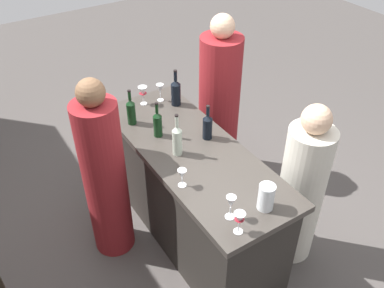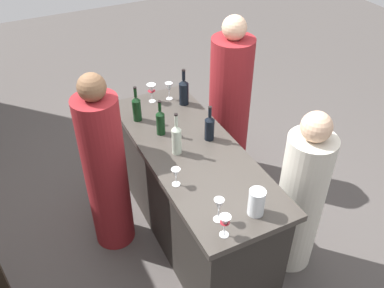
{
  "view_description": "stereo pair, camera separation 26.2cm",
  "coord_description": "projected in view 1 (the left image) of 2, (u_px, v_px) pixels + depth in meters",
  "views": [
    {
      "loc": [
        -2.08,
        1.32,
        2.87
      ],
      "look_at": [
        0.0,
        0.0,
        0.99
      ],
      "focal_mm": 39.05,
      "sensor_mm": 36.0,
      "label": 1
    },
    {
      "loc": [
        -2.21,
        1.1,
        2.87
      ],
      "look_at": [
        0.0,
        0.0,
        0.99
      ],
      "focal_mm": 39.05,
      "sensor_mm": 36.0,
      "label": 2
    }
  ],
  "objects": [
    {
      "name": "wine_bottle_leftmost_clear_pale",
      "position": [
        177.0,
        139.0,
        3.01
      ],
      "size": [
        0.07,
        0.07,
        0.34
      ],
      "color": "#B7C6B2",
      "rests_on": "bar_counter"
    },
    {
      "name": "wine_glass_near_center",
      "position": [
        143.0,
        92.0,
        3.57
      ],
      "size": [
        0.08,
        0.08,
        0.17
      ],
      "color": "white",
      "rests_on": "bar_counter"
    },
    {
      "name": "wine_bottle_second_right_dark_green",
      "position": [
        131.0,
        111.0,
        3.34
      ],
      "size": [
        0.07,
        0.07,
        0.31
      ],
      "color": "black",
      "rests_on": "bar_counter"
    },
    {
      "name": "wine_glass_far_center",
      "position": [
        182.0,
        175.0,
        2.76
      ],
      "size": [
        0.06,
        0.06,
        0.14
      ],
      "color": "white",
      "rests_on": "bar_counter"
    },
    {
      "name": "person_center_guest",
      "position": [
        301.0,
        192.0,
        3.18
      ],
      "size": [
        0.4,
        0.4,
        1.42
      ],
      "rotation": [
        0.0,
        0.0,
        1.77
      ],
      "color": "beige",
      "rests_on": "ground"
    },
    {
      "name": "person_right_guest",
      "position": [
        105.0,
        178.0,
        3.18
      ],
      "size": [
        0.34,
        0.34,
        1.59
      ],
      "rotation": [
        0.0,
        0.0,
        -1.61
      ],
      "color": "maroon",
      "rests_on": "ground"
    },
    {
      "name": "water_pitcher",
      "position": [
        266.0,
        197.0,
        2.6
      ],
      "size": [
        0.11,
        0.11,
        0.18
      ],
      "color": "silver",
      "rests_on": "bar_counter"
    },
    {
      "name": "wine_glass_far_left",
      "position": [
        239.0,
        219.0,
        2.43
      ],
      "size": [
        0.07,
        0.07,
        0.16
      ],
      "color": "white",
      "rests_on": "bar_counter"
    },
    {
      "name": "wine_glass_near_left",
      "position": [
        160.0,
        90.0,
        3.63
      ],
      "size": [
        0.07,
        0.07,
        0.16
      ],
      "color": "white",
      "rests_on": "bar_counter"
    },
    {
      "name": "wine_bottle_rightmost_near_black",
      "position": [
        176.0,
        92.0,
        3.56
      ],
      "size": [
        0.08,
        0.08,
        0.33
      ],
      "color": "black",
      "rests_on": "bar_counter"
    },
    {
      "name": "wine_bottle_center_dark_green",
      "position": [
        158.0,
        123.0,
        3.2
      ],
      "size": [
        0.07,
        0.07,
        0.3
      ],
      "color": "black",
      "rests_on": "bar_counter"
    },
    {
      "name": "bar_counter",
      "position": [
        192.0,
        194.0,
        3.41
      ],
      "size": [
        1.84,
        0.7,
        0.94
      ],
      "color": "#2A2723",
      "rests_on": "ground"
    },
    {
      "name": "person_left_guest",
      "position": [
        219.0,
        105.0,
        3.98
      ],
      "size": [
        0.48,
        0.48,
        1.64
      ],
      "rotation": [
        0.0,
        0.0,
        1.84
      ],
      "color": "maroon",
      "rests_on": "ground"
    },
    {
      "name": "wine_glass_near_right",
      "position": [
        231.0,
        203.0,
        2.52
      ],
      "size": [
        0.06,
        0.06,
        0.17
      ],
      "color": "white",
      "rests_on": "bar_counter"
    },
    {
      "name": "wine_bottle_second_left_near_black",
      "position": [
        207.0,
        126.0,
        3.18
      ],
      "size": [
        0.08,
        0.08,
        0.29
      ],
      "color": "black",
      "rests_on": "bar_counter"
    },
    {
      "name": "ground_plane",
      "position": [
        192.0,
        233.0,
        3.7
      ],
      "size": [
        12.0,
        12.0,
        0.0
      ],
      "primitive_type": "plane",
      "color": "#4C4744"
    }
  ]
}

